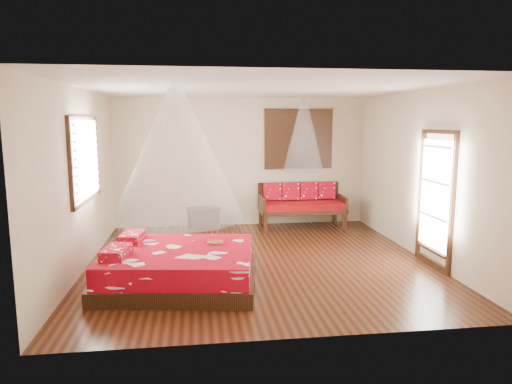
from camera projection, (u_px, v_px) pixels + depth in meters
The scene contains 10 objects.
room at pixel (259, 177), 7.33m from camera, with size 5.54×5.54×2.84m.
bed at pixel (179, 266), 6.47m from camera, with size 2.34×2.17×0.64m.
daybed at pixel (301, 203), 9.96m from camera, with size 1.83×0.81×0.95m.
storage_chest at pixel (204, 218), 9.80m from camera, with size 0.73×0.61×0.45m.
shutter_panel at pixel (299, 139), 10.08m from camera, with size 1.52×0.06×1.32m.
window_left at pixel (86, 159), 7.13m from camera, with size 0.10×1.74×1.34m.
glazed_door at pixel (435, 200), 7.14m from camera, with size 0.08×1.02×2.16m.
wine_tray at pixel (216, 240), 6.73m from camera, with size 0.24×0.24×0.20m.
mosquito_net_main at pixel (177, 154), 6.23m from camera, with size 1.81×1.81×1.80m, color white.
mosquito_net_daybed at pixel (304, 135), 9.60m from camera, with size 0.86×0.86×1.50m, color white.
Camera 1 is at (-0.99, -7.21, 2.29)m, focal length 32.00 mm.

